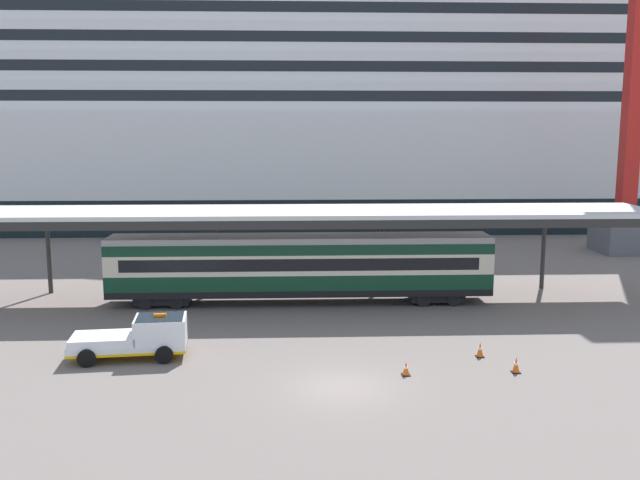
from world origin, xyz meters
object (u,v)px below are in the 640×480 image
cruise_ship (277,106)px  traffic_cone_mid (480,350)px  traffic_cone_far (406,369)px  traffic_cone_near (516,365)px  service_truck (140,336)px  train_carriage (300,265)px

cruise_ship → traffic_cone_mid: (10.21, -50.77, -12.73)m
cruise_ship → traffic_cone_far: size_ratio=272.24×
traffic_cone_near → traffic_cone_far: 4.77m
service_truck → traffic_cone_mid: (15.54, -0.61, -0.64)m
cruise_ship → traffic_cone_near: (11.19, -52.88, -12.74)m
cruise_ship → train_carriage: size_ratio=7.15×
traffic_cone_near → traffic_cone_mid: 2.32m
traffic_cone_mid → cruise_ship: bearing=101.4°
cruise_ship → traffic_cone_far: (6.42, -52.99, -12.79)m
traffic_cone_near → train_carriage: bearing=126.1°
traffic_cone_far → traffic_cone_near: bearing=1.4°
service_truck → traffic_cone_far: service_truck is taller
service_truck → traffic_cone_mid: size_ratio=7.63×
train_carriage → cruise_ship: bearing=93.0°
service_truck → traffic_cone_far: size_ratio=9.05×
traffic_cone_far → service_truck: bearing=166.4°
traffic_cone_mid → service_truck: bearing=177.7°
train_carriage → traffic_cone_far: bearing=-71.1°
cruise_ship → traffic_cone_near: 55.53m
traffic_cone_near → service_truck: bearing=170.7°
service_truck → cruise_ship: bearing=83.9°
cruise_ship → traffic_cone_far: cruise_ship is taller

